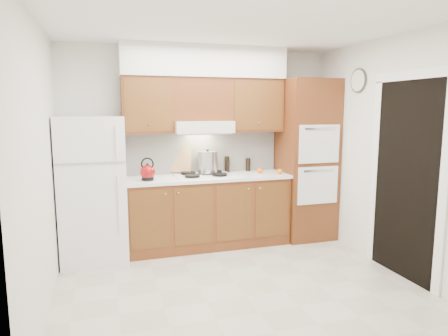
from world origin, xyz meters
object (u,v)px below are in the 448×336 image
(oven_cabinet, at_px, (306,160))
(kettle, at_px, (148,172))
(fridge, at_px, (93,189))
(stock_pot, at_px, (208,162))

(oven_cabinet, height_order, kettle, oven_cabinet)
(fridge, height_order, stock_pot, fridge)
(fridge, bearing_deg, kettle, -5.30)
(fridge, bearing_deg, stock_pot, 6.24)
(oven_cabinet, relative_size, kettle, 11.95)
(oven_cabinet, bearing_deg, stock_pot, 174.88)
(oven_cabinet, xyz_separation_m, kettle, (-2.20, -0.09, -0.06))
(kettle, bearing_deg, stock_pot, 10.71)
(fridge, distance_m, kettle, 0.67)
(kettle, xyz_separation_m, stock_pot, (0.81, 0.22, 0.06))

